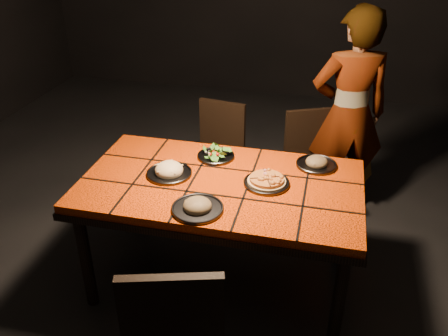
% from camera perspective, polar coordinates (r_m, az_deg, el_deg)
% --- Properties ---
extents(room_shell, '(6.04, 7.04, 3.08)m').
position_cam_1_polar(room_shell, '(2.42, -0.44, 13.81)').
color(room_shell, black).
rests_on(room_shell, ground).
extents(dining_table, '(1.62, 0.92, 0.75)m').
position_cam_1_polar(dining_table, '(2.76, -0.38, -3.01)').
color(dining_table, '#DE4107').
rests_on(dining_table, ground).
extents(chair_near, '(0.52, 0.52, 0.92)m').
position_cam_1_polar(chair_near, '(2.18, -5.86, -18.73)').
color(chair_near, black).
rests_on(chair_near, ground).
extents(chair_far_left, '(0.43, 0.43, 0.83)m').
position_cam_1_polar(chair_far_left, '(3.69, -0.74, 2.41)').
color(chair_far_left, black).
rests_on(chair_far_left, ground).
extents(chair_far_right, '(0.50, 0.50, 0.83)m').
position_cam_1_polar(chair_far_right, '(3.60, 10.47, 1.18)').
color(chair_far_right, black).
rests_on(chair_far_right, ground).
extents(diner, '(0.66, 0.53, 1.58)m').
position_cam_1_polar(diner, '(3.60, 14.76, 6.22)').
color(diner, brown).
rests_on(diner, ground).
extents(plate_pizza, '(0.28, 0.28, 0.04)m').
position_cam_1_polar(plate_pizza, '(2.69, 5.15, -1.63)').
color(plate_pizza, '#3F3E44').
rests_on(plate_pizza, dining_table).
extents(plate_pasta, '(0.27, 0.27, 0.09)m').
position_cam_1_polar(plate_pasta, '(2.79, -6.62, -0.38)').
color(plate_pasta, '#3F3E44').
rests_on(plate_pasta, dining_table).
extents(plate_salad, '(0.23, 0.23, 0.07)m').
position_cam_1_polar(plate_salad, '(2.96, -0.98, 1.72)').
color(plate_salad, '#3F3E44').
rests_on(plate_salad, dining_table).
extents(plate_mushroom_a, '(0.27, 0.27, 0.09)m').
position_cam_1_polar(plate_mushroom_a, '(2.46, -3.21, -4.61)').
color(plate_mushroom_a, '#3F3E44').
rests_on(plate_mushroom_a, dining_table).
extents(plate_mushroom_b, '(0.25, 0.25, 0.08)m').
position_cam_1_polar(plate_mushroom_b, '(2.92, 11.08, 0.63)').
color(plate_mushroom_b, '#3F3E44').
rests_on(plate_mushroom_b, dining_table).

